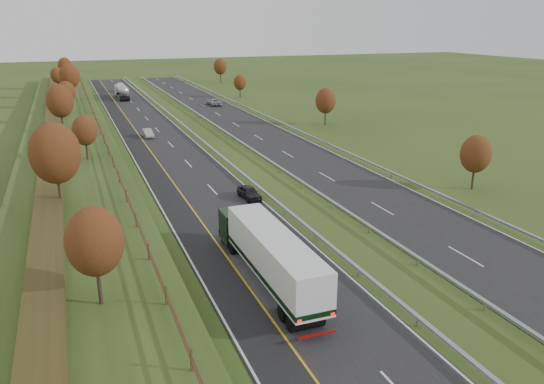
{
  "coord_description": "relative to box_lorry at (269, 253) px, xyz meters",
  "views": [
    {
      "loc": [
        -12.59,
        -18.95,
        17.54
      ],
      "look_at": [
        4.61,
        25.53,
        2.2
      ],
      "focal_mm": 35.0,
      "sensor_mm": 36.0,
      "label": 1
    }
  ],
  "objects": [
    {
      "name": "trees_far",
      "position": [
        30.52,
        76.81,
        1.92
      ],
      "size": [
        8.45,
        118.6,
        7.12
      ],
      "color": "#2D2116",
      "rests_on": "ground"
    },
    {
      "name": "hedge_left",
      "position": [
        -14.28,
        47.6,
        0.22
      ],
      "size": [
        2.2,
        180.0,
        1.1
      ],
      "primitive_type": "cube",
      "color": "#333315",
      "rests_on": "embankment_left"
    },
    {
      "name": "car_oncoming",
      "position": [
        18.37,
        82.32,
        -1.57
      ],
      "size": [
        2.41,
        5.22,
        1.45
      ],
      "primitive_type": "imported",
      "rotation": [
        0.0,
        0.0,
        3.14
      ],
      "color": "#9D9DA1",
      "rests_on": "far_carriageway"
    },
    {
      "name": "car_silver_mid",
      "position": [
        -0.45,
        53.26,
        -1.64
      ],
      "size": [
        1.7,
        4.02,
        1.29
      ],
      "primitive_type": "imported",
      "rotation": [
        0.0,
        0.0,
        0.09
      ],
      "color": "#A1A1A5",
      "rests_on": "near_carriageway"
    },
    {
      "name": "hard_shoulder",
      "position": [
        -3.03,
        47.6,
        -2.31
      ],
      "size": [
        3.0,
        200.0,
        0.04
      ],
      "primitive_type": "cube",
      "color": "black",
      "rests_on": "ground"
    },
    {
      "name": "lane_markings",
      "position": [
        7.12,
        47.48,
        -2.28
      ],
      "size": [
        26.75,
        200.0,
        0.01
      ],
      "color": "silver",
      "rests_on": "near_carriageway"
    },
    {
      "name": "median_barrier_near",
      "position": [
        6.42,
        47.6,
        -1.72
      ],
      "size": [
        0.32,
        200.0,
        0.71
      ],
      "color": "#9A9CA2",
      "rests_on": "ground"
    },
    {
      "name": "outer_barrier_far",
      "position": [
        23.02,
        47.6,
        -1.71
      ],
      "size": [
        0.32,
        200.0,
        0.71
      ],
      "color": "#9A9CA2",
      "rests_on": "ground"
    },
    {
      "name": "near_carriageway",
      "position": [
        0.72,
        47.6,
        -2.31
      ],
      "size": [
        10.5,
        200.0,
        0.04
      ],
      "primitive_type": "cube",
      "color": "black",
      "rests_on": "ground"
    },
    {
      "name": "trees_left",
      "position": [
        -11.92,
        44.23,
        4.04
      ],
      "size": [
        6.64,
        164.3,
        7.66
      ],
      "color": "#2D2116",
      "rests_on": "embankment_left"
    },
    {
      "name": "road_tanker",
      "position": [
        0.74,
        100.79,
        -0.47
      ],
      "size": [
        2.4,
        11.22,
        3.46
      ],
      "color": "silver",
      "rests_on": "near_carriageway"
    },
    {
      "name": "ground",
      "position": [
        8.72,
        42.6,
        -2.33
      ],
      "size": [
        400.0,
        400.0,
        0.0
      ],
      "primitive_type": "plane",
      "color": "#2F4518",
      "rests_on": "ground"
    },
    {
      "name": "median_barrier_far",
      "position": [
        11.52,
        47.6,
        -1.72
      ],
      "size": [
        0.32,
        200.0,
        0.71
      ],
      "color": "#9A9CA2",
      "rests_on": "ground"
    },
    {
      "name": "embankment_left",
      "position": [
        -12.28,
        47.6,
        -1.33
      ],
      "size": [
        12.0,
        200.0,
        2.0
      ],
      "primitive_type": "cube",
      "color": "#2F4518",
      "rests_on": "ground"
    },
    {
      "name": "far_carriageway",
      "position": [
        17.22,
        47.6,
        -2.31
      ],
      "size": [
        10.5,
        200.0,
        0.04
      ],
      "primitive_type": "cube",
      "color": "black",
      "rests_on": "ground"
    },
    {
      "name": "car_dark_near",
      "position": [
        4.75,
        18.19,
        -1.63
      ],
      "size": [
        1.86,
        3.97,
        1.31
      ],
      "primitive_type": "imported",
      "rotation": [
        0.0,
        0.0,
        0.08
      ],
      "color": "black",
      "rests_on": "near_carriageway"
    },
    {
      "name": "fence_left",
      "position": [
        -7.78,
        47.19,
        0.4
      ],
      "size": [
        0.12,
        189.06,
        1.2
      ],
      "color": "#422B19",
      "rests_on": "embankment_left"
    },
    {
      "name": "car_small_far",
      "position": [
        1.32,
        114.98,
        -1.59
      ],
      "size": [
        2.21,
        4.91,
        1.4
      ],
      "primitive_type": "imported",
      "rotation": [
        0.0,
        0.0,
        -0.05
      ],
      "color": "#141239",
      "rests_on": "near_carriageway"
    },
    {
      "name": "box_lorry",
      "position": [
        0.0,
        0.0,
        0.0
      ],
      "size": [
        2.58,
        16.28,
        4.06
      ],
      "color": "black",
      "rests_on": "near_carriageway"
    }
  ]
}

